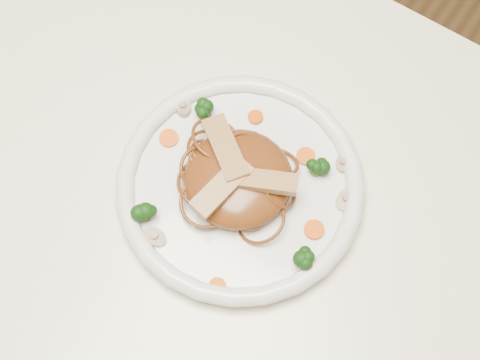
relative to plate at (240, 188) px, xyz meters
The scene contains 20 objects.
ground 0.77m from the plate, 126.42° to the right, with size 4.00×4.00×0.00m, color #4E341B.
table 0.15m from the plate, 126.42° to the right, with size 1.20×0.80×0.75m.
plate is the anchor object (origin of this frame).
noodle_mound 0.02m from the plate, 165.85° to the right, with size 0.12×0.12×0.04m, color brown.
chicken_a 0.05m from the plate, ahead, with size 0.07×0.02×0.01m, color tan.
chicken_b 0.05m from the plate, 155.16° to the left, with size 0.08×0.02×0.01m, color tan.
chicken_c 0.05m from the plate, 101.75° to the right, with size 0.07×0.02×0.01m, color tan.
broccoli_0 0.09m from the plate, 45.33° to the left, with size 0.02×0.02×0.03m, color #0C390C, non-canonical shape.
broccoli_1 0.10m from the plate, 148.92° to the left, with size 0.03×0.03×0.03m, color #0C390C, non-canonical shape.
broccoli_2 0.11m from the plate, 126.64° to the right, with size 0.02×0.02×0.03m, color #0C390C, non-canonical shape.
broccoli_3 0.10m from the plate, 18.17° to the right, with size 0.02×0.02×0.03m, color #0C390C, non-canonical shape.
carrot_0 0.08m from the plate, 58.74° to the left, with size 0.02×0.02×0.01m, color #EE5708.
carrot_1 0.10m from the plate, behind, with size 0.02×0.02×0.01m, color #EE5708.
carrot_2 0.09m from the plate, ahead, with size 0.02×0.02×0.01m, color #EE5708.
carrot_3 0.08m from the plate, 111.99° to the left, with size 0.02×0.02×0.01m, color #EE5708.
carrot_4 0.11m from the plate, 67.65° to the right, with size 0.02×0.02×0.01m, color #EE5708.
mushroom_0 0.11m from the plate, 112.19° to the right, with size 0.03×0.03×0.01m, color #BBA58C.
mushroom_1 0.11m from the plate, 25.05° to the left, with size 0.03×0.03×0.01m, color #BBA58C.
mushroom_2 0.11m from the plate, 158.21° to the left, with size 0.03×0.03×0.01m, color #BBA58C.
mushroom_3 0.11m from the plate, 46.10° to the left, with size 0.02×0.02×0.01m, color #BBA58C.
Camera 1 is at (0.22, -0.15, 1.45)m, focal length 51.90 mm.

